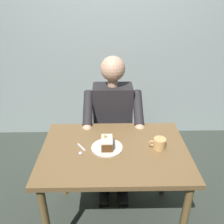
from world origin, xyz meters
TOP-DOWN VIEW (x-y plane):
  - ground_plane at (0.00, 0.00)m, footprint 14.00×14.00m
  - cafe_rear_panel at (0.00, -1.49)m, footprint 6.40×0.12m
  - dining_table at (0.00, 0.00)m, footprint 1.06×0.74m
  - chair at (0.00, -0.70)m, footprint 0.42×0.42m
  - seated_person at (0.00, -0.54)m, footprint 0.53×0.58m
  - dessert_plate at (0.05, -0.01)m, footprint 0.23×0.23m
  - cake_slice at (0.05, -0.01)m, footprint 0.08×0.13m
  - coffee_cup at (-0.32, -0.01)m, footprint 0.12×0.09m
  - dessert_spoon at (0.24, 0.02)m, footprint 0.07×0.14m

SIDE VIEW (x-z plane):
  - ground_plane at x=0.00m, z-range 0.00..0.00m
  - chair at x=0.00m, z-range 0.04..0.92m
  - dining_table at x=0.00m, z-range 0.28..1.03m
  - seated_person at x=0.00m, z-range 0.03..1.30m
  - dessert_spoon at x=0.24m, z-range 0.75..0.76m
  - dessert_plate at x=0.05m, z-range 0.75..0.76m
  - coffee_cup at x=-0.32m, z-range 0.75..0.83m
  - cake_slice at x=0.05m, z-range 0.75..0.84m
  - cafe_rear_panel at x=0.00m, z-range 0.00..3.00m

